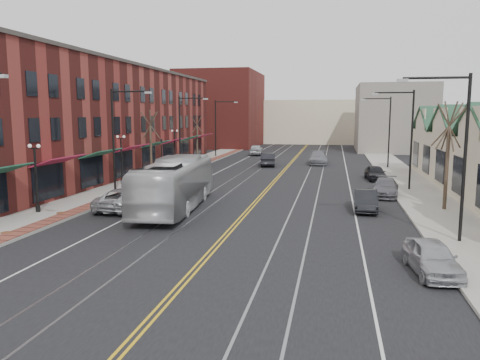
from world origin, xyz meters
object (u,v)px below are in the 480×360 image
at_px(parked_suv, 125,199).
at_px(parked_car_a, 432,257).
at_px(parked_car_b, 366,201).
at_px(parked_car_c, 385,187).
at_px(parked_car_d, 375,173).
at_px(transit_bus, 175,184).

bearing_deg(parked_suv, parked_car_a, 153.83).
bearing_deg(parked_car_a, parked_car_b, 91.84).
distance_m(parked_car_a, parked_car_c, 17.81).
height_order(parked_car_b, parked_car_d, parked_car_d).
height_order(parked_car_b, parked_car_c, parked_car_c).
height_order(parked_suv, parked_car_b, parked_suv).
xyz_separation_m(parked_suv, parked_car_a, (17.26, -9.13, -0.05)).
bearing_deg(transit_bus, parked_suv, 10.14).
distance_m(parked_car_c, parked_car_d, 8.86).
bearing_deg(parked_suv, parked_car_d, -132.83).
bearing_deg(transit_bus, parked_car_a, 139.91).
distance_m(transit_bus, parked_suv, 3.41).
bearing_deg(parked_car_d, parked_car_c, -95.63).
relative_size(transit_bus, parked_suv, 2.31).
relative_size(parked_car_a, parked_car_c, 0.84).
xyz_separation_m(parked_car_a, parked_car_c, (0.00, 17.81, 0.01)).
height_order(parked_car_a, parked_car_b, parked_car_a).
bearing_deg(parked_car_b, transit_bus, -169.18).
bearing_deg(parked_car_c, parked_suv, -145.88).
bearing_deg(transit_bus, parked_car_b, -175.66).
height_order(transit_bus, parked_suv, transit_bus).
xyz_separation_m(parked_car_b, parked_car_c, (1.80, 5.85, 0.01)).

